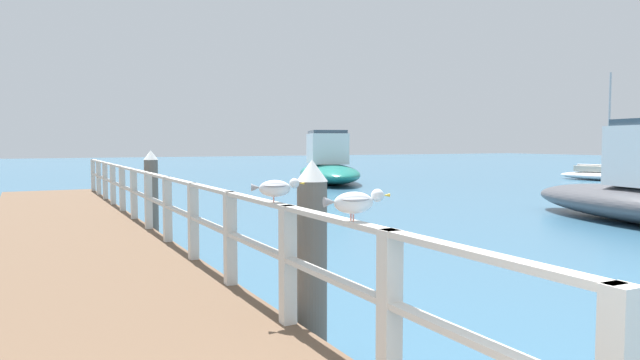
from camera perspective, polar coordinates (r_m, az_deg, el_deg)
name	(u,v)px	position (r m, az deg, el deg)	size (l,w,h in m)	color
pier_deck	(73,245)	(10.86, -23.02, -5.92)	(2.69, 20.19, 0.41)	brown
pier_railing	(148,194)	(10.91, -16.48, -1.33)	(0.12, 18.71, 1.02)	beige
dock_piling_near	(312,256)	(5.45, -0.78, -7.42)	(0.29, 0.29, 1.80)	#6B6056
dock_piling_far	(151,193)	(12.66, -16.20, -1.22)	(0.29, 0.29, 1.80)	#6B6056
seagull_foreground	(355,201)	(3.95, 3.42, -2.10)	(0.48, 0.21, 0.21)	white
seagull_background	(276,187)	(5.19, -4.37, -0.73)	(0.46, 0.24, 0.21)	white
boat_0	(602,175)	(33.51, 25.91, 0.48)	(2.04, 4.89, 5.53)	white
boat_2	(328,165)	(28.49, 0.82, 1.46)	(5.23, 8.26, 2.56)	#197266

